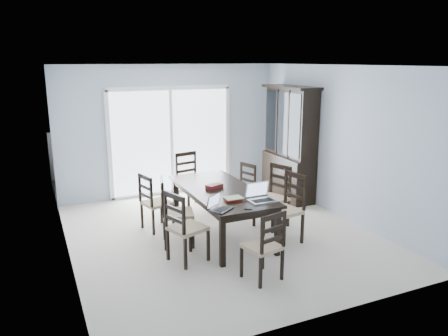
{
  "coord_description": "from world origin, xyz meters",
  "views": [
    {
      "loc": [
        -2.59,
        -5.87,
        2.68
      ],
      "look_at": [
        0.05,
        0.0,
        1.08
      ],
      "focal_mm": 35.0,
      "sensor_mm": 36.0,
      "label": 1
    }
  ],
  "objects_px": {
    "chair_left_mid": "(171,205)",
    "chair_end_far": "(189,174)",
    "chair_right_mid": "(276,189)",
    "hot_tub": "(127,161)",
    "chair_right_near": "(289,200)",
    "dining_table": "(221,194)",
    "laptop_silver": "(262,197)",
    "china_hutch": "(290,144)",
    "chair_right_far": "(244,183)",
    "chair_end_near": "(267,239)",
    "chair_left_far": "(152,196)",
    "game_box": "(214,186)",
    "cell_phone": "(248,209)",
    "laptop_dark": "(221,206)",
    "chair_left_near": "(182,220)"
  },
  "relations": [
    {
      "from": "chair_end_near",
      "to": "chair_right_far",
      "type": "bearing_deg",
      "value": 56.79
    },
    {
      "from": "chair_left_far",
      "to": "laptop_silver",
      "type": "bearing_deg",
      "value": 25.76
    },
    {
      "from": "china_hutch",
      "to": "chair_right_far",
      "type": "height_order",
      "value": "china_hutch"
    },
    {
      "from": "dining_table",
      "to": "chair_right_mid",
      "type": "xyz_separation_m",
      "value": [
        1.0,
        0.03,
        -0.06
      ]
    },
    {
      "from": "chair_left_near",
      "to": "hot_tub",
      "type": "height_order",
      "value": "chair_left_near"
    },
    {
      "from": "dining_table",
      "to": "chair_end_near",
      "type": "bearing_deg",
      "value": -93.04
    },
    {
      "from": "chair_end_far",
      "to": "game_box",
      "type": "distance_m",
      "value": 1.46
    },
    {
      "from": "china_hutch",
      "to": "chair_end_far",
      "type": "height_order",
      "value": "china_hutch"
    },
    {
      "from": "china_hutch",
      "to": "laptop_silver",
      "type": "bearing_deg",
      "value": -130.51
    },
    {
      "from": "chair_left_mid",
      "to": "chair_right_far",
      "type": "height_order",
      "value": "chair_left_mid"
    },
    {
      "from": "laptop_silver",
      "to": "laptop_dark",
      "type": "bearing_deg",
      "value": -172.5
    },
    {
      "from": "chair_end_near",
      "to": "laptop_silver",
      "type": "bearing_deg",
      "value": 52.5
    },
    {
      "from": "china_hutch",
      "to": "laptop_dark",
      "type": "relative_size",
      "value": 6.09
    },
    {
      "from": "chair_end_far",
      "to": "china_hutch",
      "type": "bearing_deg",
      "value": 160.91
    },
    {
      "from": "laptop_silver",
      "to": "hot_tub",
      "type": "distance_m",
      "value": 4.51
    },
    {
      "from": "cell_phone",
      "to": "game_box",
      "type": "distance_m",
      "value": 1.08
    },
    {
      "from": "chair_right_mid",
      "to": "laptop_silver",
      "type": "relative_size",
      "value": 3.13
    },
    {
      "from": "chair_left_far",
      "to": "laptop_silver",
      "type": "relative_size",
      "value": 2.89
    },
    {
      "from": "chair_right_near",
      "to": "hot_tub",
      "type": "relative_size",
      "value": 0.57
    },
    {
      "from": "chair_end_near",
      "to": "game_box",
      "type": "distance_m",
      "value": 1.68
    },
    {
      "from": "chair_right_near",
      "to": "game_box",
      "type": "height_order",
      "value": "chair_right_near"
    },
    {
      "from": "laptop_silver",
      "to": "chair_right_near",
      "type": "bearing_deg",
      "value": 16.58
    },
    {
      "from": "dining_table",
      "to": "china_hutch",
      "type": "height_order",
      "value": "china_hutch"
    },
    {
      "from": "china_hutch",
      "to": "laptop_silver",
      "type": "height_order",
      "value": "china_hutch"
    },
    {
      "from": "chair_left_far",
      "to": "chair_end_near",
      "type": "xyz_separation_m",
      "value": [
        0.84,
        -2.22,
        -0.01
      ]
    },
    {
      "from": "chair_right_near",
      "to": "cell_phone",
      "type": "height_order",
      "value": "chair_right_near"
    },
    {
      "from": "chair_left_far",
      "to": "chair_end_far",
      "type": "relative_size",
      "value": 0.92
    },
    {
      "from": "chair_left_far",
      "to": "chair_right_far",
      "type": "bearing_deg",
      "value": 81.1
    },
    {
      "from": "china_hutch",
      "to": "chair_left_mid",
      "type": "bearing_deg",
      "value": -155.74
    },
    {
      "from": "chair_right_near",
      "to": "chair_right_mid",
      "type": "height_order",
      "value": "chair_right_near"
    },
    {
      "from": "chair_right_near",
      "to": "hot_tub",
      "type": "xyz_separation_m",
      "value": [
        -1.53,
        4.22,
        -0.13
      ]
    },
    {
      "from": "chair_right_mid",
      "to": "hot_tub",
      "type": "bearing_deg",
      "value": 5.39
    },
    {
      "from": "game_box",
      "to": "chair_end_far",
      "type": "bearing_deg",
      "value": 85.77
    },
    {
      "from": "china_hutch",
      "to": "chair_left_far",
      "type": "height_order",
      "value": "china_hutch"
    },
    {
      "from": "chair_end_near",
      "to": "chair_right_mid",
      "type": "bearing_deg",
      "value": 43.43
    },
    {
      "from": "game_box",
      "to": "chair_left_mid",
      "type": "bearing_deg",
      "value": -171.73
    },
    {
      "from": "chair_left_mid",
      "to": "chair_end_far",
      "type": "bearing_deg",
      "value": 165.58
    },
    {
      "from": "china_hutch",
      "to": "chair_end_near",
      "type": "xyz_separation_m",
      "value": [
        -2.11,
        -2.84,
        -0.51
      ]
    },
    {
      "from": "chair_end_near",
      "to": "laptop_silver",
      "type": "distance_m",
      "value": 0.92
    },
    {
      "from": "dining_table",
      "to": "chair_right_far",
      "type": "height_order",
      "value": "chair_right_far"
    },
    {
      "from": "chair_end_near",
      "to": "cell_phone",
      "type": "distance_m",
      "value": 0.62
    },
    {
      "from": "chair_left_near",
      "to": "cell_phone",
      "type": "xyz_separation_m",
      "value": [
        0.83,
        -0.33,
        0.14
      ]
    },
    {
      "from": "chair_right_far",
      "to": "china_hutch",
      "type": "bearing_deg",
      "value": -88.7
    },
    {
      "from": "chair_right_mid",
      "to": "laptop_dark",
      "type": "xyz_separation_m",
      "value": [
        -1.38,
        -0.91,
        0.18
      ]
    },
    {
      "from": "chair_left_near",
      "to": "chair_end_near",
      "type": "height_order",
      "value": "chair_left_near"
    },
    {
      "from": "chair_left_mid",
      "to": "laptop_silver",
      "type": "distance_m",
      "value": 1.35
    },
    {
      "from": "china_hutch",
      "to": "chair_left_far",
      "type": "distance_m",
      "value": 3.05
    },
    {
      "from": "chair_left_near",
      "to": "laptop_silver",
      "type": "distance_m",
      "value": 1.18
    },
    {
      "from": "dining_table",
      "to": "laptop_silver",
      "type": "bearing_deg",
      "value": -69.96
    },
    {
      "from": "chair_left_near",
      "to": "cell_phone",
      "type": "bearing_deg",
      "value": 49.53
    }
  ]
}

